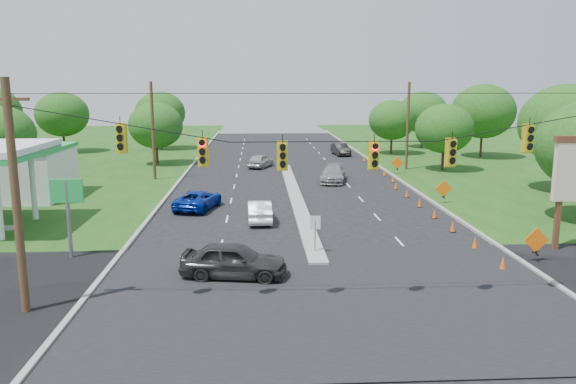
{
  "coord_description": "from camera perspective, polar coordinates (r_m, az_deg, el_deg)",
  "views": [
    {
      "loc": [
        -2.95,
        -22.08,
        8.72
      ],
      "look_at": [
        -1.26,
        8.73,
        2.8
      ],
      "focal_mm": 35.0,
      "sensor_mm": 36.0,
      "label": 1
    }
  ],
  "objects": [
    {
      "name": "median",
      "position": [
        44.05,
        0.77,
        -0.55
      ],
      "size": [
        1.0,
        34.0,
        0.18
      ],
      "primitive_type": "cube",
      "color": "gray",
      "rests_on": "ground"
    },
    {
      "name": "cone_3",
      "position": [
        38.37,
        14.67,
        -2.1
      ],
      "size": [
        0.32,
        0.32,
        0.7
      ],
      "primitive_type": "cone",
      "color": "#E45413",
      "rests_on": "ground"
    },
    {
      "name": "cross_street",
      "position": [
        23.92,
        4.23,
        -10.55
      ],
      "size": [
        160.0,
        14.0,
        0.02
      ],
      "primitive_type": "cube",
      "color": "black",
      "rests_on": "ground"
    },
    {
      "name": "cone_8",
      "position": [
        55.12,
        9.78,
        1.97
      ],
      "size": [
        0.32,
        0.32,
        0.7
      ],
      "primitive_type": "cone",
      "color": "#E45413",
      "rests_on": "ground"
    },
    {
      "name": "tree_11",
      "position": [
        80.51,
        13.56,
        7.89
      ],
      "size": [
        6.72,
        6.72,
        7.84
      ],
      "color": "black",
      "rests_on": "ground"
    },
    {
      "name": "cone_7",
      "position": [
        51.76,
        10.63,
        1.37
      ],
      "size": [
        0.32,
        0.32,
        0.7
      ],
      "primitive_type": "cone",
      "color": "#E45413",
      "rests_on": "ground"
    },
    {
      "name": "utility_pole_far_right",
      "position": [
        59.28,
        12.06,
        6.55
      ],
      "size": [
        0.28,
        0.28,
        9.0
      ],
      "primitive_type": "cylinder",
      "color": "#422D1C",
      "rests_on": "ground"
    },
    {
      "name": "blue_pickup",
      "position": [
        40.35,
        -9.12,
        -0.76
      ],
      "size": [
        3.47,
        5.35,
        1.37
      ],
      "primitive_type": "imported",
      "rotation": [
        0.0,
        0.0,
        2.88
      ],
      "color": "#05239A",
      "rests_on": "ground"
    },
    {
      "name": "tree_4",
      "position": [
        78.29,
        -21.98,
        7.33
      ],
      "size": [
        6.72,
        6.72,
        7.84
      ],
      "color": "black",
      "rests_on": "ground"
    },
    {
      "name": "curb_left",
      "position": [
        53.29,
        -10.8,
        1.25
      ],
      "size": [
        0.25,
        110.0,
        0.16
      ],
      "primitive_type": "cube",
      "color": "gray",
      "rests_on": "ground"
    },
    {
      "name": "tree_6",
      "position": [
        78.27,
        -12.85,
        7.84
      ],
      "size": [
        6.72,
        6.72,
        7.84
      ],
      "color": "black",
      "rests_on": "ground"
    },
    {
      "name": "work_sign_2",
      "position": [
        56.32,
        11.04,
        2.88
      ],
      "size": [
        1.27,
        0.58,
        1.37
      ],
      "color": "black",
      "rests_on": "ground"
    },
    {
      "name": "tree_12",
      "position": [
        72.23,
        10.53,
        7.21
      ],
      "size": [
        5.88,
        5.88,
        6.86
      ],
      "color": "black",
      "rests_on": "ground"
    },
    {
      "name": "work_sign_1",
      "position": [
        43.05,
        15.54,
        0.26
      ],
      "size": [
        1.27,
        0.58,
        1.37
      ],
      "color": "black",
      "rests_on": "ground"
    },
    {
      "name": "cone_2",
      "position": [
        35.15,
        16.39,
        -3.37
      ],
      "size": [
        0.32,
        0.32,
        0.7
      ],
      "primitive_type": "cone",
      "color": "#E45413",
      "rests_on": "ground"
    },
    {
      "name": "utility_pole_far_left",
      "position": [
        53.12,
        -13.56,
        6.01
      ],
      "size": [
        0.28,
        0.28,
        9.0
      ],
      "primitive_type": "cylinder",
      "color": "#422D1C",
      "rests_on": "ground"
    },
    {
      "name": "silver_car_oncoming",
      "position": [
        59.98,
        -2.82,
        3.18
      ],
      "size": [
        3.23,
        4.53,
        1.43
      ],
      "primitive_type": "imported",
      "rotation": [
        0.0,
        0.0,
        2.73
      ],
      "color": "#A3A3A3",
      "rests_on": "ground"
    },
    {
      "name": "cone_6",
      "position": [
        48.27,
        10.91,
        0.68
      ],
      "size": [
        0.32,
        0.32,
        0.7
      ],
      "primitive_type": "cone",
      "color": "#E45413",
      "rests_on": "ground"
    },
    {
      "name": "curb_right",
      "position": [
        54.39,
        10.79,
        1.45
      ],
      "size": [
        0.25,
        110.0,
        0.16
      ],
      "primitive_type": "cube",
      "color": "gray",
      "rests_on": "ground"
    },
    {
      "name": "signal_span",
      "position": [
        21.61,
        4.62,
        0.83
      ],
      "size": [
        25.6,
        0.32,
        9.0
      ],
      "color": "#422D1C",
      "rests_on": "ground"
    },
    {
      "name": "cone_11",
      "position": [
        65.29,
        7.74,
        3.4
      ],
      "size": [
        0.32,
        0.32,
        0.7
      ],
      "primitive_type": "cone",
      "color": "#E45413",
      "rests_on": "ground"
    },
    {
      "name": "ground",
      "position": [
        23.92,
        4.23,
        -10.55
      ],
      "size": [
        160.0,
        160.0,
        0.0
      ],
      "primitive_type": "plane",
      "color": "black",
      "rests_on": "ground"
    },
    {
      "name": "cone_5",
      "position": [
        44.94,
        11.98,
        -0.11
      ],
      "size": [
        0.32,
        0.32,
        0.7
      ],
      "primitive_type": "cone",
      "color": "#E45413",
      "rests_on": "ground"
    },
    {
      "name": "median_sign",
      "position": [
        29.15,
        2.78,
        -3.57
      ],
      "size": [
        0.55,
        0.06,
        2.05
      ],
      "color": "gray",
      "rests_on": "ground"
    },
    {
      "name": "tree_10",
      "position": [
        71.43,
        19.22,
        7.75
      ],
      "size": [
        7.56,
        7.56,
        8.82
      ],
      "color": "black",
      "rests_on": "ground"
    },
    {
      "name": "cone_1",
      "position": [
        31.99,
        18.46,
        -4.88
      ],
      "size": [
        0.32,
        0.32,
        0.7
      ],
      "primitive_type": "cone",
      "color": "#E45413",
      "rests_on": "ground"
    },
    {
      "name": "tree_2",
      "position": [
        57.12,
        -27.05,
        5.28
      ],
      "size": [
        5.88,
        5.88,
        6.86
      ],
      "color": "black",
      "rests_on": "ground"
    },
    {
      "name": "cone_9",
      "position": [
        58.5,
        9.02,
        2.5
      ],
      "size": [
        0.32,
        0.32,
        0.7
      ],
      "primitive_type": "cone",
      "color": "#E45413",
      "rests_on": "ground"
    },
    {
      "name": "white_sedan",
      "position": [
        36.28,
        -2.92,
        -1.93
      ],
      "size": [
        1.63,
        4.27,
        1.39
      ],
      "primitive_type": "imported",
      "rotation": [
        0.0,
        0.0,
        3.18
      ],
      "color": "white",
      "rests_on": "ground"
    },
    {
      "name": "tree_8",
      "position": [
        50.75,
        26.49,
        6.18
      ],
      "size": [
        7.56,
        7.56,
        8.82
      ],
      "color": "black",
      "rests_on": "ground"
    },
    {
      "name": "silver_car_far",
      "position": [
        51.14,
        4.61,
        1.87
      ],
      "size": [
        3.11,
        5.5,
        1.5
      ],
      "primitive_type": "imported",
      "rotation": [
        0.0,
        0.0,
        -0.2
      ],
      "color": "gray",
      "rests_on": "ground"
    },
    {
      "name": "cone_10",
      "position": [
        61.89,
        8.35,
        2.98
      ],
      "size": [
        0.32,
        0.32,
        0.7
      ],
      "primitive_type": "cone",
      "color": "#E45413",
      "rests_on": "ground"
    },
    {
      "name": "dark_car_receding",
      "position": [
        70.76,
        5.37,
        4.35
      ],
      "size": [
        2.07,
        4.65,
        1.48
      ],
      "primitive_type": "imported",
      "rotation": [
        0.0,
        0.0,
        0.11
      ],
      "color": "black",
      "rests_on": "ground"
    },
    {
      "name": "cone_4",
      "position": [
        41.64,
        13.22,
        -1.03
      ],
      "size": [
        0.32,
        0.32,
        0.7
      ],
      "primitive_type": "cone",
      "color": "#E45413",
      "rests_on": "ground"
    },
    {
      "name": "tree_9",
      "position": [
        59.36,
        15.59,
        6.23
      ],
      "size": [
        5.88,
        5.88,
        6.86
      ],
      "color": "black",
      "rests_on": "ground"
    },
    {
      "name": "black_sedan",
      "position": [
        25.93,
        -5.53,
        -6.91
      ],
      "size": [
        5.1,
        2.68,
        1.65
      ],
      "primitive_type": "imported",
      "rotation": [
        0.0,
        0.0,
        1.41
      ],
      "color": "#292829",
      "rests_on": "ground"
    },
    {
      "name": "tree_5",
      "position": [
        63.21,
        -13.28,
        6.6
      ],
      "size": [
        5.88,
        5.88,
        6.86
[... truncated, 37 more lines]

